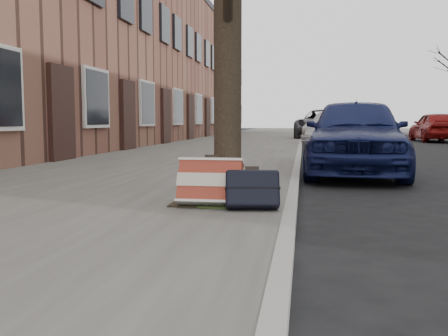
% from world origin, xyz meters
% --- Properties ---
extents(near_sidewalk, '(5.00, 70.00, 0.12)m').
position_xyz_m(near_sidewalk, '(-3.70, 15.00, 0.06)').
color(near_sidewalk, '#67655D').
rests_on(near_sidewalk, ground).
extents(house_near, '(6.80, 40.00, 7.00)m').
position_xyz_m(house_near, '(-9.60, 16.00, 3.50)').
color(house_near, brown).
rests_on(house_near, ground).
extents(dirt_patch, '(0.85, 0.85, 0.02)m').
position_xyz_m(dirt_patch, '(-2.00, 1.20, 0.13)').
color(dirt_patch, black).
rests_on(dirt_patch, near_sidewalk).
extents(suitcase_red, '(0.61, 0.34, 0.47)m').
position_xyz_m(suitcase_red, '(-2.02, 0.87, 0.35)').
color(suitcase_red, maroon).
rests_on(suitcase_red, near_sidewalk).
extents(suitcase_navy, '(0.54, 0.37, 0.39)m').
position_xyz_m(suitcase_navy, '(-1.60, 0.78, 0.32)').
color(suitcase_navy, black).
rests_on(suitcase_navy, near_sidewalk).
extents(car_near_front, '(1.91, 4.16, 1.38)m').
position_xyz_m(car_near_front, '(-0.24, 5.21, 0.69)').
color(car_near_front, '#111847').
rests_on(car_near_front, ground).
extents(car_near_mid, '(2.59, 4.10, 1.27)m').
position_xyz_m(car_near_mid, '(0.06, 15.65, 0.64)').
color(car_near_mid, '#B5B9BC').
rests_on(car_near_mid, ground).
extents(car_near_back, '(3.07, 5.65, 1.50)m').
position_xyz_m(car_near_back, '(-0.16, 21.21, 0.75)').
color(car_near_back, '#3C3C41').
rests_on(car_near_back, ground).
extents(car_far_back, '(1.70, 4.01, 1.35)m').
position_xyz_m(car_far_back, '(4.69, 19.89, 0.68)').
color(car_far_back, maroon).
rests_on(car_far_back, ground).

